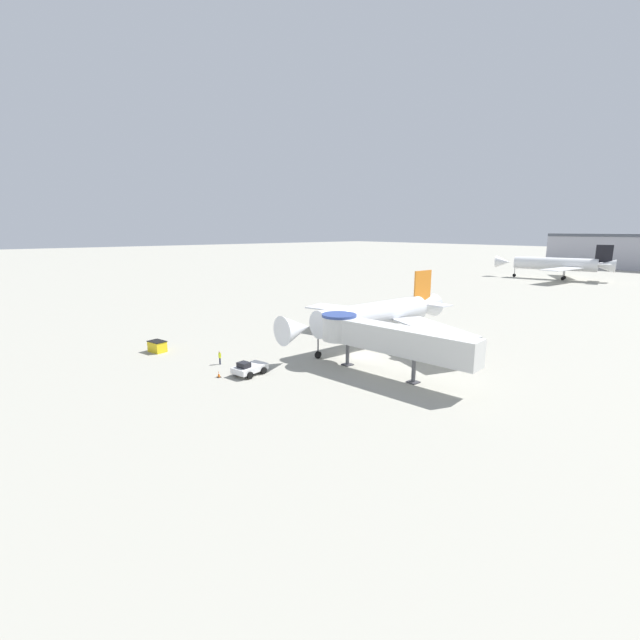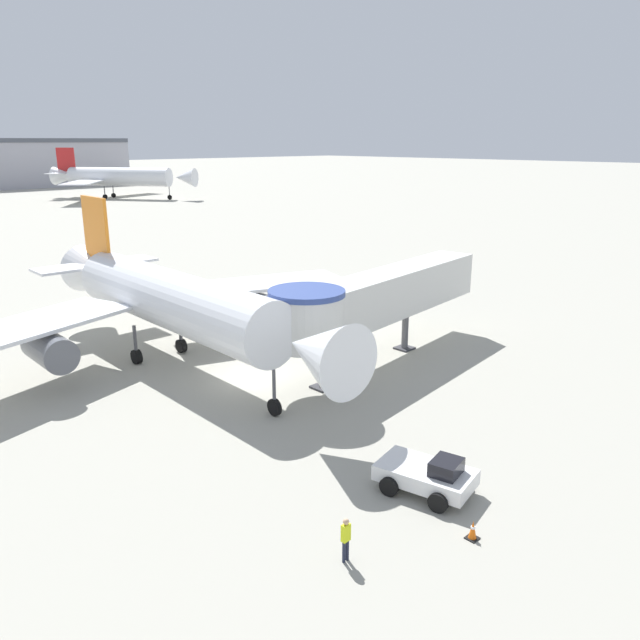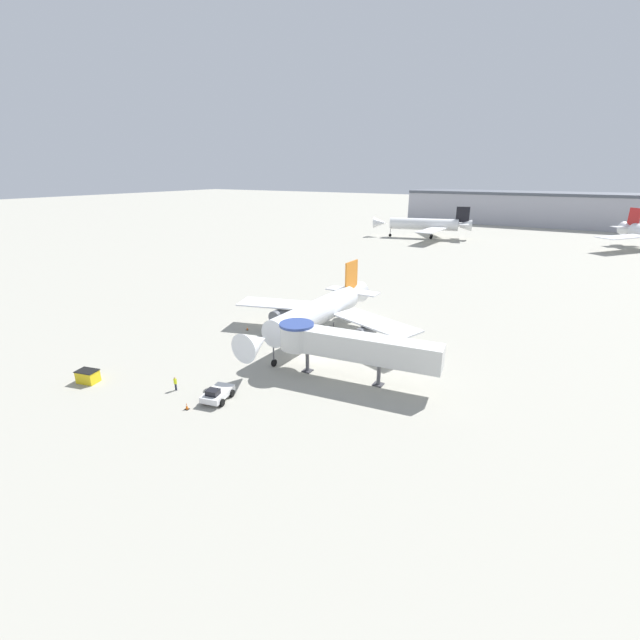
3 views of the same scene
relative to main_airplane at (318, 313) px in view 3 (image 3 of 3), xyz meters
The scene contains 11 objects.
ground_plane 6.95m from the main_airplane, 67.74° to the right, with size 800.00×800.00×0.00m, color #9E9B8E.
main_airplane is the anchor object (origin of this frame).
jet_bridge 12.30m from the main_airplane, 44.41° to the right, with size 19.03×5.51×5.95m.
pushback_tug_white 20.17m from the main_airplane, 91.22° to the right, with size 3.03×4.12×1.59m.
service_container_yellow 29.34m from the main_airplane, 123.21° to the right, with size 2.63×2.09×1.46m.
traffic_cone_port_wing 12.12m from the main_airplane, behind, with size 0.38×0.38×0.64m.
traffic_cone_apron_front 23.24m from the main_airplane, 94.44° to the right, with size 0.43×0.43×0.70m.
traffic_cone_starboard_wing 11.92m from the main_airplane, ahead, with size 0.38×0.38×0.63m.
ground_crew_marshaller 21.67m from the main_airplane, 105.90° to the right, with size 0.31×0.21×1.61m.
background_jet_black_tail 105.55m from the main_airplane, 99.52° to the left, with size 34.21×36.96×11.22m.
terminal_building 170.79m from the main_airplane, 83.94° to the left, with size 122.11×25.41×14.12m.
Camera 3 is at (27.04, -43.40, 22.83)m, focal length 24.00 mm.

